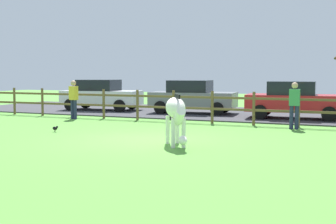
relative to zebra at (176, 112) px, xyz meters
The scene contains 10 objects.
ground_plane 1.70m from the zebra, 150.15° to the left, with size 60.00×60.00×0.00m, color #549338.
parking_asphalt 10.13m from the zebra, 97.05° to the left, with size 28.00×7.40×0.05m, color #38383D.
paddock_fence 5.94m from the zebra, 105.99° to the left, with size 21.31×0.11×1.26m.
zebra is the anchor object (origin of this frame).
crow_on_grass 5.03m from the zebra, 166.61° to the left, with size 0.21×0.10×0.20m.
parked_car_white 12.01m from the zebra, 131.12° to the left, with size 4.17×2.24×1.56m.
parked_car_red 8.65m from the zebra, 77.26° to the left, with size 4.11×2.12×1.56m.
parked_car_grey 9.58m from the zebra, 107.68° to the left, with size 4.13×2.16×1.56m.
visitor_left_of_tree 8.35m from the zebra, 143.67° to the left, with size 0.40×0.30×1.64m.
visitor_right_of_tree 5.62m from the zebra, 64.97° to the left, with size 0.38×0.25×1.64m.
Camera 1 is at (5.91, -12.10, 1.98)m, focal length 49.35 mm.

